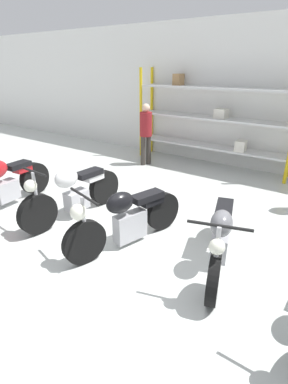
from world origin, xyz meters
The scene contains 8 objects.
ground_plane centered at (0.00, 0.00, 0.00)m, with size 30.00×30.00×0.00m, color silver.
back_wall centered at (0.00, 4.67, 1.80)m, with size 30.00×0.08×3.60m.
shelving_rack centered at (-0.62, 4.30, 1.26)m, with size 4.13×0.63×2.46m.
motorcycle_red centered at (-2.74, -0.35, 0.46)m, with size 0.72×2.16×1.06m.
motorcycle_white centered at (-1.32, 0.13, 0.46)m, with size 0.60×2.13×1.04m.
motorcycle_black centered at (0.00, -0.06, 0.45)m, with size 0.83×2.03×1.00m.
motorcycle_grey centered at (1.32, 0.27, 0.43)m, with size 0.89×1.99×0.98m.
person_near_rack centered at (-2.04, 3.38, 0.94)m, with size 0.41×0.41×1.61m.
Camera 1 is at (2.45, -3.09, 2.51)m, focal length 28.00 mm.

